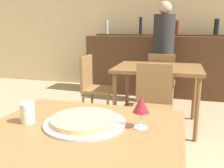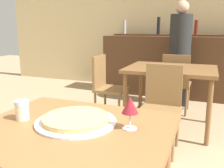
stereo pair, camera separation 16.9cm
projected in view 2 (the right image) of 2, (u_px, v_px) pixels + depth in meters
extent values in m
cube|color=#D1B784|center=(180.00, 20.00, 4.88)|extent=(8.00, 0.05, 2.80)
cube|color=brown|center=(72.00, 131.00, 1.22)|extent=(0.95, 0.80, 0.04)
cylinder|color=brown|center=(48.00, 156.00, 1.76)|extent=(0.05, 0.05, 0.74)
cube|color=brown|center=(171.00, 69.00, 3.04)|extent=(1.06, 0.84, 0.04)
cylinder|color=brown|center=(125.00, 104.00, 2.97)|extent=(0.05, 0.05, 0.74)
cylinder|color=brown|center=(209.00, 113.00, 2.64)|extent=(0.05, 0.05, 0.74)
cylinder|color=brown|center=(140.00, 90.00, 3.62)|extent=(0.05, 0.05, 0.74)
cylinder|color=brown|center=(209.00, 96.00, 3.29)|extent=(0.05, 0.05, 0.74)
cube|color=#4C2D19|center=(174.00, 66.00, 4.62)|extent=(2.60, 0.56, 1.10)
cube|color=#4C2D19|center=(176.00, 35.00, 4.62)|extent=(2.39, 0.24, 0.03)
cylinder|color=#9999A3|center=(124.00, 27.00, 4.94)|extent=(0.06, 0.06, 0.27)
cylinder|color=black|center=(159.00, 26.00, 4.70)|extent=(0.06, 0.06, 0.32)
cylinder|color=maroon|center=(196.00, 27.00, 4.47)|extent=(0.06, 0.06, 0.25)
cube|color=olive|center=(159.00, 111.00, 2.51)|extent=(0.40, 0.40, 0.04)
cube|color=olive|center=(164.00, 85.00, 2.62)|extent=(0.38, 0.04, 0.43)
cylinder|color=olive|center=(138.00, 136.00, 2.46)|extent=(0.03, 0.03, 0.41)
cylinder|color=olive|center=(173.00, 142.00, 2.34)|extent=(0.03, 0.03, 0.41)
cylinder|color=olive|center=(146.00, 124.00, 2.77)|extent=(0.03, 0.03, 0.41)
cylinder|color=olive|center=(178.00, 128.00, 2.65)|extent=(0.03, 0.03, 0.41)
cube|color=olive|center=(176.00, 84.00, 3.72)|extent=(0.40, 0.40, 0.04)
cube|color=olive|center=(176.00, 70.00, 3.50)|extent=(0.38, 0.04, 0.43)
cylinder|color=olive|center=(188.00, 97.00, 3.86)|extent=(0.03, 0.03, 0.41)
cylinder|color=olive|center=(166.00, 94.00, 3.98)|extent=(0.03, 0.03, 0.41)
cylinder|color=olive|center=(186.00, 103.00, 3.56)|extent=(0.03, 0.03, 0.41)
cylinder|color=olive|center=(162.00, 100.00, 3.68)|extent=(0.03, 0.03, 0.41)
cube|color=olive|center=(112.00, 89.00, 3.39)|extent=(0.40, 0.40, 0.04)
cube|color=olive|center=(99.00, 72.00, 3.40)|extent=(0.04, 0.38, 0.43)
cylinder|color=olive|center=(119.00, 110.00, 3.22)|extent=(0.03, 0.03, 0.41)
cylinder|color=olive|center=(127.00, 103.00, 3.53)|extent=(0.03, 0.03, 0.41)
cylinder|color=olive|center=(95.00, 107.00, 3.34)|extent=(0.03, 0.03, 0.41)
cylinder|color=olive|center=(105.00, 101.00, 3.65)|extent=(0.03, 0.03, 0.41)
cylinder|color=silver|center=(76.00, 122.00, 1.27)|extent=(0.41, 0.41, 0.01)
cylinder|color=#E0B266|center=(76.00, 118.00, 1.27)|extent=(0.34, 0.34, 0.02)
cylinder|color=beige|center=(22.00, 112.00, 1.31)|extent=(0.07, 0.07, 0.08)
cylinder|color=silver|center=(21.00, 103.00, 1.30)|extent=(0.07, 0.07, 0.02)
cube|color=#2D2D38|center=(178.00, 81.00, 4.07)|extent=(0.32, 0.18, 0.79)
cylinder|color=#262626|center=(181.00, 36.00, 3.91)|extent=(0.34, 0.34, 0.66)
sphere|color=tan|center=(182.00, 7.00, 3.81)|extent=(0.20, 0.20, 0.20)
cylinder|color=silver|center=(130.00, 128.00, 1.20)|extent=(0.07, 0.07, 0.00)
cylinder|color=silver|center=(130.00, 120.00, 1.19)|extent=(0.01, 0.01, 0.07)
cone|color=maroon|center=(130.00, 105.00, 1.18)|extent=(0.08, 0.08, 0.08)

